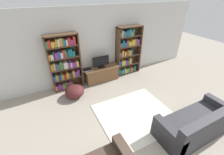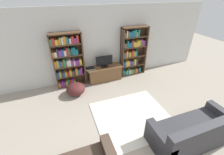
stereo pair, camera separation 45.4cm
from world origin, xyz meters
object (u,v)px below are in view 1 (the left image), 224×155
object	(u,v)px
beanbag_ottoman	(75,91)
bookshelf_left	(64,63)
television	(101,62)
couch_right_sofa	(197,124)
bookshelf_right	(127,51)
tv_stand	(101,74)
laptop	(87,70)

from	to	relation	value
beanbag_ottoman	bookshelf_left	bearing A→B (deg)	96.75
beanbag_ottoman	television	bearing A→B (deg)	24.56
couch_right_sofa	bookshelf_right	bearing A→B (deg)	87.67
tv_stand	beanbag_ottoman	bearing A→B (deg)	-155.47
bookshelf_right	beanbag_ottoman	world-z (taller)	bookshelf_right
television	bookshelf_left	bearing A→B (deg)	174.78
couch_right_sofa	bookshelf_left	bearing A→B (deg)	124.07
bookshelf_right	couch_right_sofa	size ratio (longest dim) A/B	0.96
bookshelf_right	laptop	bearing A→B (deg)	-176.99
laptop	bookshelf_right	bearing A→B (deg)	3.01
laptop	couch_right_sofa	world-z (taller)	couch_right_sofa
bookshelf_right	couch_right_sofa	bearing A→B (deg)	-92.33
bookshelf_right	tv_stand	size ratio (longest dim) A/B	1.45
couch_right_sofa	beanbag_ottoman	distance (m)	3.50
bookshelf_left	bookshelf_right	bearing A→B (deg)	0.06
bookshelf_left	television	size ratio (longest dim) A/B	3.05
laptop	couch_right_sofa	distance (m)	3.65
bookshelf_right	television	world-z (taller)	bookshelf_right
laptop	beanbag_ottoman	bearing A→B (deg)	-138.87
bookshelf_right	couch_right_sofa	world-z (taller)	bookshelf_right
laptop	television	bearing A→B (deg)	-2.96
television	laptop	world-z (taller)	television
beanbag_ottoman	bookshelf_right	bearing A→B (deg)	15.57
bookshelf_left	bookshelf_right	xyz separation A→B (m)	(2.42, 0.00, -0.03)
television	beanbag_ottoman	bearing A→B (deg)	-155.44
television	couch_right_sofa	bearing A→B (deg)	-72.44
laptop	beanbag_ottoman	distance (m)	0.93
couch_right_sofa	beanbag_ottoman	bearing A→B (deg)	128.99
laptop	couch_right_sofa	xyz separation A→B (m)	(1.56, -3.28, -0.28)
bookshelf_right	beanbag_ottoman	size ratio (longest dim) A/B	3.08
tv_stand	beanbag_ottoman	distance (m)	1.29
tv_stand	laptop	world-z (taller)	laptop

